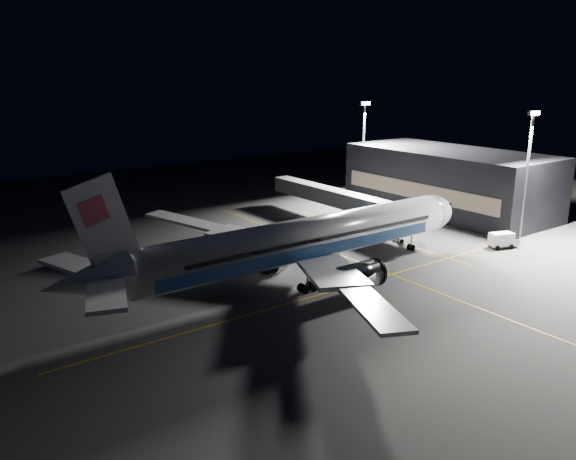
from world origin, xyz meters
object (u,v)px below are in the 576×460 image
(jet_bridge, at_px, (342,199))
(safety_cone_c, at_px, (270,245))
(baggage_tug, at_px, (269,254))
(service_truck, at_px, (504,240))
(safety_cone_b, at_px, (291,246))
(floodlight_mast_north, at_px, (364,141))
(floodlight_mast_south, at_px, (528,164))
(airliner, at_px, (299,241))
(safety_cone_a, at_px, (249,260))

(jet_bridge, bearing_deg, safety_cone_c, -167.53)
(baggage_tug, bearing_deg, service_truck, -5.20)
(baggage_tug, relative_size, safety_cone_b, 4.31)
(service_truck, bearing_deg, floodlight_mast_north, 99.28)
(floodlight_mast_north, height_order, baggage_tug, floodlight_mast_north)
(baggage_tug, relative_size, safety_cone_c, 4.84)
(service_truck, bearing_deg, floodlight_mast_south, 31.91)
(baggage_tug, bearing_deg, airliner, -76.49)
(jet_bridge, xyz_separation_m, baggage_tug, (-21.75, -8.92, -3.84))
(safety_cone_c, bearing_deg, floodlight_mast_south, -28.84)
(baggage_tug, bearing_deg, safety_cone_b, 43.49)
(floodlight_mast_north, bearing_deg, airliner, -142.09)
(baggage_tug, distance_m, safety_cone_c, 5.96)
(airliner, relative_size, service_truck, 12.18)
(airliner, distance_m, floodlight_mast_south, 42.13)
(floodlight_mast_south, height_order, baggage_tug, floodlight_mast_south)
(service_truck, bearing_deg, jet_bridge, 132.58)
(floodlight_mast_south, distance_m, service_truck, 13.15)
(floodlight_mast_south, bearing_deg, airliner, 171.67)
(safety_cone_c, bearing_deg, service_truck, -36.25)
(airliner, relative_size, floodlight_mast_south, 2.97)
(airliner, bearing_deg, floodlight_mast_south, -8.33)
(service_truck, relative_size, safety_cone_c, 9.05)
(service_truck, bearing_deg, safety_cone_b, 164.14)
(service_truck, bearing_deg, safety_cone_c, 162.94)
(floodlight_mast_south, bearing_deg, baggage_tug, 159.14)
(airliner, relative_size, baggage_tug, 22.80)
(airliner, height_order, safety_cone_a, airliner)
(jet_bridge, height_order, baggage_tug, jet_bridge)
(safety_cone_a, height_order, safety_cone_b, safety_cone_b)
(safety_cone_c, bearing_deg, jet_bridge, 12.47)
(jet_bridge, relative_size, safety_cone_c, 61.69)
(floodlight_mast_north, relative_size, safety_cone_c, 37.12)
(airliner, height_order, jet_bridge, airliner)
(floodlight_mast_south, relative_size, service_truck, 4.10)
(airliner, height_order, service_truck, airliner)
(service_truck, distance_m, safety_cone_b, 33.10)
(safety_cone_b, relative_size, safety_cone_c, 1.12)
(airliner, height_order, safety_cone_c, airliner)
(jet_bridge, bearing_deg, safety_cone_a, -161.50)
(floodlight_mast_south, height_order, safety_cone_c, floodlight_mast_south)
(jet_bridge, height_order, service_truck, jet_bridge)
(service_truck, xyz_separation_m, safety_cone_a, (-35.85, 17.35, -1.02))
(jet_bridge, height_order, safety_cone_b, jet_bridge)
(airliner, bearing_deg, safety_cone_a, 99.77)
(airliner, xyz_separation_m, floodlight_mast_south, (41.08, -6.01, 7.21))
(safety_cone_c, bearing_deg, airliner, -108.69)
(baggage_tug, height_order, safety_cone_c, baggage_tug)
(jet_bridge, height_order, floodlight_mast_north, floodlight_mast_north)
(airliner, height_order, baggage_tug, airliner)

